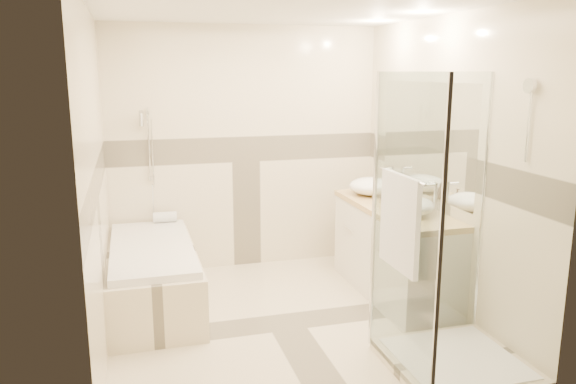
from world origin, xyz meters
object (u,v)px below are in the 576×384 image
object	(u,v)px
bathtub	(153,272)
vanity	(394,251)
vessel_sink_far	(411,206)
amenity_bottle_b	(387,194)
shower_enclosure	(438,299)
vessel_sink_near	(371,186)
amenity_bottle_a	(400,201)

from	to	relation	value
bathtub	vanity	bearing A→B (deg)	-9.25
vessel_sink_far	amenity_bottle_b	xyz separation A→B (m)	(0.00, 0.47, 0.00)
vanity	shower_enclosure	size ratio (longest dim) A/B	0.79
bathtub	vessel_sink_far	bearing A→B (deg)	-17.61
vessel_sink_near	amenity_bottle_b	world-z (taller)	vessel_sink_near
vessel_sink_near	amenity_bottle_a	size ratio (longest dim) A/B	2.78
bathtub	vanity	world-z (taller)	vanity
shower_enclosure	vessel_sink_far	distance (m)	1.07
amenity_bottle_a	amenity_bottle_b	world-z (taller)	amenity_bottle_b
shower_enclosure	amenity_bottle_a	xyz separation A→B (m)	(0.27, 1.15, 0.42)
bathtub	vessel_sink_near	world-z (taller)	vessel_sink_near
vessel_sink_far	amenity_bottle_a	size ratio (longest dim) A/B	2.57
bathtub	shower_enclosure	size ratio (longest dim) A/B	0.83
amenity_bottle_b	vessel_sink_near	bearing A→B (deg)	90.00
bathtub	shower_enclosure	xyz separation A→B (m)	(1.86, -1.62, 0.20)
vessel_sink_near	amenity_bottle_a	distance (m)	0.63
vessel_sink_near	amenity_bottle_b	distance (m)	0.36
vanity	amenity_bottle_b	xyz separation A→B (m)	(-0.02, 0.14, 0.50)
amenity_bottle_b	vanity	bearing A→B (deg)	-82.02
shower_enclosure	bathtub	bearing A→B (deg)	138.90
bathtub	shower_enclosure	bearing A→B (deg)	-41.10
vessel_sink_near	amenity_bottle_b	bearing A→B (deg)	-90.00
bathtub	amenity_bottle_b	bearing A→B (deg)	-5.56
amenity_bottle_b	amenity_bottle_a	bearing A→B (deg)	-90.00
vessel_sink_near	bathtub	bearing A→B (deg)	-175.90
vanity	vessel_sink_far	size ratio (longest dim) A/B	4.12
shower_enclosure	amenity_bottle_a	world-z (taller)	shower_enclosure
shower_enclosure	vessel_sink_near	world-z (taller)	shower_enclosure
bathtub	shower_enclosure	world-z (taller)	shower_enclosure
bathtub	amenity_bottle_b	xyz separation A→B (m)	(2.13, -0.21, 0.62)
vanity	vessel_sink_far	distance (m)	0.60
vessel_sink_far	amenity_bottle_a	distance (m)	0.20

